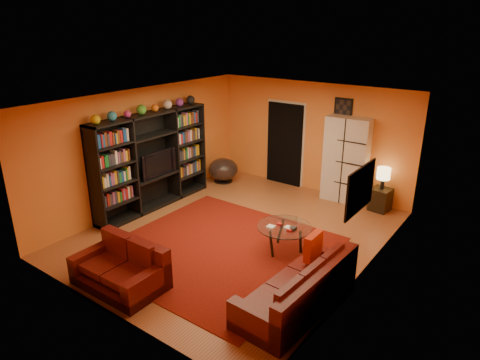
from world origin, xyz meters
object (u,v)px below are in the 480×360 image
Objects in this scene: sofa at (302,290)px; storage_cabinet at (346,160)px; loveseat at (123,268)px; entertainment_unit at (152,161)px; coffee_table at (284,229)px; tv at (156,163)px; side_table at (380,199)px; bowl_chair at (223,169)px; table_lamp at (384,174)px.

storage_cabinet is (-1.14, 4.10, 0.69)m from sofa.
storage_cabinet is at bearing 108.56° from sofa.
storage_cabinet is (1.39, 5.22, 0.69)m from loveseat.
entertainment_unit is at bearing 166.60° from sofa.
loveseat is 1.48× the size of coffee_table.
entertainment_unit is 3.43m from coffee_table.
tv is 3.16m from loveseat.
side_table is at bearing -7.90° from storage_cabinet.
tv is 4.96m from side_table.
storage_cabinet reaches higher than side_table.
entertainment_unit is 3.16m from loveseat.
storage_cabinet is at bearing 175.68° from side_table.
bowl_chair is at bearing 145.04° from coffee_table.
coffee_table is at bearing -91.90° from tv.
bowl_chair is (-1.60, 4.53, 0.04)m from loveseat.
storage_cabinet reaches higher than loveseat.
entertainment_unit is 1.39× the size of sofa.
table_lamp is (2.28, 5.15, 0.55)m from loveseat.
table_lamp is at bearing -7.90° from storage_cabinet.
table_lamp is at bearing -56.87° from tv.
bowl_chair is 1.59× the size of table_lamp.
tv is at bearing 178.10° from coffee_table.
bowl_chair is at bearing 82.59° from entertainment_unit.
sofa is (4.41, -1.30, -0.76)m from entertainment_unit.
sofa is at bearing -86.39° from table_lamp.
tv reaches higher than loveseat.
sofa reaches higher than coffee_table.
sofa is 4.04m from side_table.
tv is at bearing 165.77° from sofa.
table_lamp is at bearing -24.60° from loveseat.
tv is at bearing -146.87° from table_lamp.
sofa is 4.31m from storage_cabinet.
coffee_table is 2.91m from storage_cabinet.
tv reaches higher than bowl_chair.
storage_cabinet is (3.27, 2.80, -0.08)m from entertainment_unit.
loveseat reaches higher than side_table.
entertainment_unit is 3.97× the size of bowl_chair.
entertainment_unit is 4.30m from storage_cabinet.
table_lamp reaches higher than bowl_chair.
storage_cabinet is 3.14m from bowl_chair.
bowl_chair is 1.51× the size of side_table.
tv is at bearing -146.87° from side_table.
coffee_table is 3.79m from bowl_chair.
loveseat is at bearing -108.51° from storage_cabinet.
storage_cabinet is 3.89× the size of side_table.
loveseat is 1.90× the size of bowl_chair.
table_lamp reaches higher than coffee_table.
bowl_chair is at bearing -170.68° from storage_cabinet.
loveseat is 4.81m from bowl_chair.
coffee_table is 1.29× the size of bowl_chair.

